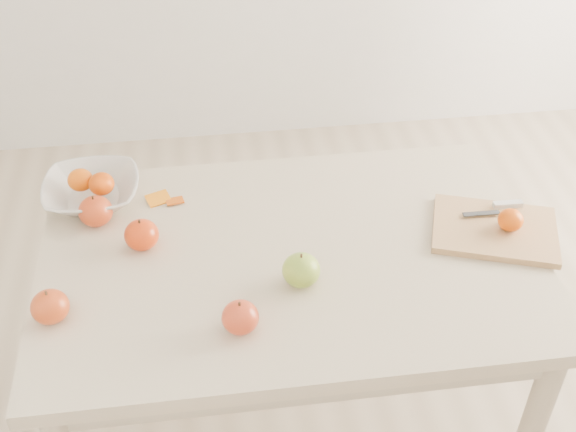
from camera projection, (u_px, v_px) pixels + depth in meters
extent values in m
cube|color=beige|center=(291.00, 258.00, 1.75)|extent=(1.20, 0.80, 0.04)
cylinder|color=#BCAA8E|center=(99.00, 292.00, 2.19)|extent=(0.06, 0.06, 0.71)
cylinder|color=#BCAA8E|center=(443.00, 259.00, 2.30)|extent=(0.06, 0.06, 0.71)
cube|color=tan|center=(495.00, 230.00, 1.78)|extent=(0.36, 0.31, 0.02)
ellipsoid|color=#C94407|center=(511.00, 220.00, 1.76)|extent=(0.06, 0.06, 0.05)
imported|color=silver|center=(92.00, 191.00, 1.87)|extent=(0.25, 0.25, 0.06)
ellipsoid|color=#DD4E07|center=(80.00, 180.00, 1.86)|extent=(0.07, 0.07, 0.06)
ellipsoid|color=#E45708|center=(101.00, 184.00, 1.84)|extent=(0.07, 0.07, 0.06)
cube|color=orange|center=(158.00, 200.00, 1.89)|extent=(0.07, 0.06, 0.01)
cube|color=#C6500D|center=(175.00, 202.00, 1.88)|extent=(0.05, 0.04, 0.01)
cube|color=silver|center=(508.00, 204.00, 1.84)|extent=(0.08, 0.02, 0.01)
cube|color=#393B40|center=(481.00, 213.00, 1.81)|extent=(0.10, 0.02, 0.00)
ellipsoid|color=#608C1E|center=(301.00, 270.00, 1.62)|extent=(0.09, 0.09, 0.08)
ellipsoid|color=maroon|center=(96.00, 211.00, 1.79)|extent=(0.09, 0.09, 0.08)
ellipsoid|color=#8A1002|center=(240.00, 317.00, 1.52)|extent=(0.08, 0.08, 0.07)
ellipsoid|color=#A11E0F|center=(50.00, 307.00, 1.54)|extent=(0.08, 0.08, 0.07)
ellipsoid|color=#9E1003|center=(142.00, 235.00, 1.72)|extent=(0.08, 0.08, 0.08)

